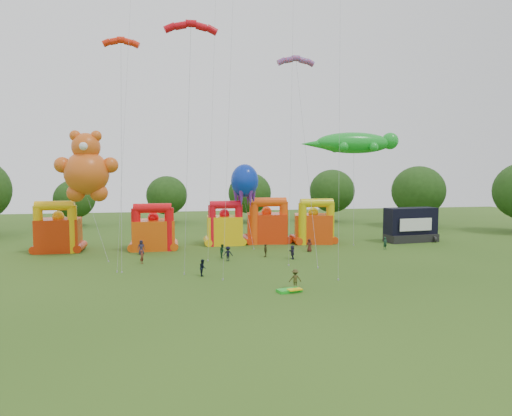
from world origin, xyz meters
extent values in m
plane|color=#2D4E16|center=(0.00, 0.00, 0.00)|extent=(160.00, 160.00, 0.00)
cylinder|color=#352314|center=(36.13, 41.69, 1.86)|extent=(0.44, 0.44, 3.72)
ellipsoid|color=#1E3E13|center=(36.13, 41.69, 6.41)|extent=(9.30, 9.30, 8.89)
cylinder|color=#352314|center=(23.75, 52.00, 1.75)|extent=(0.44, 0.44, 3.51)
ellipsoid|color=#1E3E13|center=(23.75, 52.00, 6.04)|extent=(8.77, 8.78, 8.39)
cylinder|color=#352314|center=(7.71, 53.61, 1.65)|extent=(0.44, 0.44, 3.30)
ellipsoid|color=#1E3E13|center=(7.71, 53.61, 5.68)|extent=(8.25, 8.25, 7.88)
cylinder|color=#352314|center=(-7.99, 55.59, 1.55)|extent=(0.44, 0.44, 3.09)
ellipsoid|color=#1E3E13|center=(-7.99, 55.59, 5.32)|extent=(7.72, 7.72, 7.38)
cylinder|color=#352314|center=(-24.16, 52.91, 1.44)|extent=(0.44, 0.44, 2.88)
ellipsoid|color=#1E3E13|center=(-24.16, 52.91, 4.96)|extent=(7.20, 7.20, 6.88)
cube|color=red|center=(-20.80, 26.86, 2.04)|extent=(5.20, 4.24, 4.08)
cylinder|color=#F1B20C|center=(-22.76, 25.41, 2.91)|extent=(1.10, 1.10, 5.82)
cylinder|color=#F1B20C|center=(-18.84, 25.41, 2.91)|extent=(1.10, 1.10, 5.82)
cylinder|color=#F1B20C|center=(-20.80, 25.41, 5.82)|extent=(4.47, 1.16, 1.16)
sphere|color=#F1B20C|center=(-20.80, 26.86, 4.38)|extent=(1.40, 1.40, 1.40)
cube|color=#DE4D0C|center=(-9.27, 26.34, 1.89)|extent=(5.36, 4.37, 3.77)
cylinder|color=red|center=(-11.29, 24.84, 2.69)|extent=(1.14, 1.14, 5.39)
cylinder|color=red|center=(-7.24, 24.84, 2.69)|extent=(1.14, 1.14, 5.39)
cylinder|color=red|center=(-9.27, 24.84, 5.39)|extent=(4.61, 1.20, 1.20)
sphere|color=red|center=(-9.27, 26.34, 4.07)|extent=(1.40, 1.40, 1.40)
cube|color=yellow|center=(0.08, 28.53, 1.93)|extent=(4.68, 3.78, 3.86)
cylinder|color=red|center=(-1.71, 27.20, 2.76)|extent=(1.01, 1.01, 5.51)
cylinder|color=red|center=(1.87, 27.20, 2.76)|extent=(1.01, 1.01, 5.51)
cylinder|color=red|center=(0.08, 27.20, 5.51)|extent=(4.09, 1.06, 1.06)
sphere|color=red|center=(0.08, 28.53, 4.16)|extent=(1.40, 1.40, 1.40)
cube|color=red|center=(6.08, 29.27, 2.02)|extent=(5.84, 4.92, 4.04)
cylinder|color=#FA4A0D|center=(4.00, 27.72, 2.88)|extent=(1.18, 1.18, 5.77)
cylinder|color=#FA4A0D|center=(8.17, 27.72, 2.88)|extent=(1.18, 1.18, 5.77)
cylinder|color=#FA4A0D|center=(6.08, 27.72, 5.77)|extent=(4.75, 1.23, 1.23)
sphere|color=#FA4A0D|center=(6.08, 29.27, 4.34)|extent=(1.40, 1.40, 1.40)
cube|color=#E43F0C|center=(12.42, 27.84, 1.98)|extent=(5.85, 5.10, 3.97)
cylinder|color=#D6C10B|center=(10.44, 26.37, 2.83)|extent=(1.11, 1.11, 5.67)
cylinder|color=#D6C10B|center=(14.39, 26.37, 2.83)|extent=(1.11, 1.11, 5.67)
cylinder|color=#D6C10B|center=(12.42, 26.37, 5.67)|extent=(4.50, 1.17, 1.17)
sphere|color=#D6C10B|center=(12.42, 27.84, 4.27)|extent=(1.40, 1.40, 1.40)
cube|color=black|center=(26.30, 26.17, 0.55)|extent=(7.65, 3.59, 1.10)
cube|color=black|center=(26.30, 26.37, 2.95)|extent=(7.61, 3.24, 3.69)
cube|color=white|center=(26.30, 24.93, 2.58)|extent=(5.07, 0.66, 1.74)
cylinder|color=black|center=(23.35, 25.07, 0.40)|extent=(0.30, 0.90, 0.90)
cylinder|color=black|center=(29.26, 25.07, 0.40)|extent=(0.30, 0.90, 0.90)
sphere|color=#D75717|center=(-16.49, 22.63, 9.77)|extent=(5.06, 5.06, 5.06)
sphere|color=#D75717|center=(-16.49, 22.63, 12.75)|extent=(3.22, 3.22, 3.22)
sphere|color=#D75717|center=(-17.64, 22.63, 14.02)|extent=(1.26, 1.26, 1.26)
sphere|color=#D75717|center=(-15.35, 22.63, 14.02)|extent=(1.26, 1.26, 1.26)
sphere|color=#D75717|center=(-19.14, 22.63, 10.68)|extent=(1.84, 1.84, 1.84)
sphere|color=#D75717|center=(-13.85, 22.63, 10.68)|extent=(1.84, 1.84, 1.84)
sphere|color=#D75717|center=(-17.76, 22.63, 7.47)|extent=(2.07, 2.07, 2.07)
sphere|color=#D75717|center=(-15.23, 22.63, 7.47)|extent=(2.07, 2.07, 2.07)
sphere|color=white|center=(-16.49, 21.08, 12.75)|extent=(0.92, 0.92, 0.92)
ellipsoid|color=green|center=(18.65, 28.89, 13.94)|extent=(11.21, 3.50, 2.98)
sphere|color=green|center=(24.12, 28.89, 14.27)|extent=(2.41, 2.41, 2.41)
cone|color=green|center=(12.96, 28.89, 13.73)|extent=(4.38, 1.75, 1.75)
sphere|color=green|center=(20.84, 30.64, 13.29)|extent=(1.31, 1.31, 1.31)
sphere|color=green|center=(20.84, 27.14, 13.29)|extent=(1.31, 1.31, 1.31)
sphere|color=green|center=(16.46, 30.64, 13.29)|extent=(1.31, 1.31, 1.31)
sphere|color=green|center=(16.46, 27.14, 13.29)|extent=(1.31, 1.31, 1.31)
ellipsoid|color=#0B2CAF|center=(2.67, 27.22, 8.68)|extent=(3.68, 3.68, 4.42)
cone|color=#591E8C|center=(3.87, 27.22, 6.66)|extent=(0.83, 0.83, 2.95)
cone|color=#591E8C|center=(3.27, 28.25, 6.66)|extent=(0.83, 0.83, 2.95)
cone|color=#591E8C|center=(2.07, 28.25, 6.66)|extent=(0.83, 0.83, 2.95)
cone|color=#591E8C|center=(1.48, 27.22, 6.66)|extent=(0.83, 0.83, 2.95)
cone|color=#591E8C|center=(2.07, 26.18, 6.66)|extent=(0.83, 0.83, 2.95)
cone|color=#591E8C|center=(3.27, 26.18, 6.66)|extent=(0.83, 0.83, 2.95)
cube|color=green|center=(2.73, 3.29, 0.12)|extent=(2.18, 1.46, 0.24)
cube|color=yellow|center=(3.13, 2.99, 0.26)|extent=(1.31, 0.88, 0.10)
imported|color=#242138|center=(-10.56, 22.66, 0.88)|extent=(0.92, 0.66, 1.75)
imported|color=maroon|center=(-10.10, 17.19, 0.77)|extent=(0.55, 0.65, 1.53)
imported|color=#183C1F|center=(-1.20, 18.85, 0.81)|extent=(0.62, 0.79, 1.61)
imported|color=black|center=(-0.79, 17.03, 0.83)|extent=(1.13, 0.72, 1.66)
imported|color=#3D3518|center=(3.80, 18.63, 0.76)|extent=(0.70, 0.97, 1.53)
imported|color=#232036|center=(6.56, 16.86, 0.79)|extent=(0.48, 1.47, 1.58)
imported|color=#4D1F16|center=(9.82, 21.01, 0.81)|extent=(0.95, 0.88, 1.63)
imported|color=#153624|center=(19.85, 20.93, 0.79)|extent=(0.67, 0.54, 1.59)
imported|color=black|center=(-3.99, 10.32, 0.80)|extent=(0.63, 0.80, 1.61)
imported|color=#403B19|center=(3.49, 4.23, 0.84)|extent=(1.12, 0.68, 1.68)
camera|label=1|loc=(-6.55, -32.81, 10.10)|focal=32.00mm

